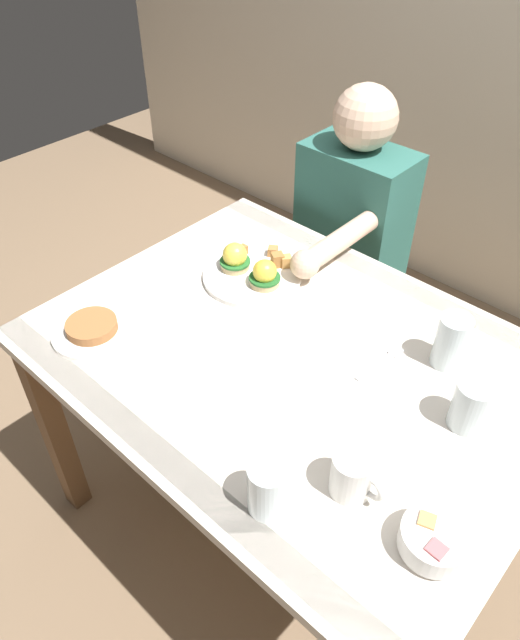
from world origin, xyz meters
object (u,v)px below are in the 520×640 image
at_px(fork, 382,361).
at_px(side_plate, 92,329).
at_px(coffee_mug, 353,474).
at_px(water_glass_far, 470,408).
at_px(dining_table, 293,384).
at_px(water_glass_extra, 268,490).
at_px(diner_person, 347,239).
at_px(water_glass_near, 451,344).
at_px(eggs_benedict_plate, 252,271).
at_px(fruit_bowl, 434,541).

bearing_deg(fork, side_plate, -145.48).
xyz_separation_m(coffee_mug, fork, (-0.15, 0.33, -0.05)).
distance_m(water_glass_far, side_plate, 0.88).
bearing_deg(coffee_mug, side_plate, -174.46).
bearing_deg(dining_table, water_glass_extra, -56.82).
distance_m(water_glass_extra, diner_person, 1.07).
bearing_deg(water_glass_near, coffee_mug, -84.90).
relative_size(coffee_mug, water_glass_extra, 0.99).
xyz_separation_m(coffee_mug, water_glass_extra, (-0.09, -0.13, -0.00)).
xyz_separation_m(water_glass_near, diner_person, (-0.55, 0.39, -0.15)).
bearing_deg(water_glass_extra, fork, 96.72).
relative_size(coffee_mug, fork, 0.71).
relative_size(eggs_benedict_plate, coffee_mug, 2.42).
height_order(fork, side_plate, side_plate).
bearing_deg(side_plate, eggs_benedict_plate, 72.93).
bearing_deg(diner_person, water_glass_near, -34.88).
xyz_separation_m(fork, diner_person, (-0.44, 0.48, -0.09)).
height_order(eggs_benedict_plate, water_glass_near, water_glass_near).
xyz_separation_m(dining_table, coffee_mug, (0.31, -0.21, 0.16)).
bearing_deg(water_glass_extra, eggs_benedict_plate, 135.68).
height_order(water_glass_extra, side_plate, water_glass_extra).
relative_size(fork, water_glass_far, 1.37).
bearing_deg(water_glass_far, water_glass_extra, -112.52).
xyz_separation_m(water_glass_far, side_plate, (-0.80, -0.36, -0.04)).
height_order(dining_table, fruit_bowl, fruit_bowl).
bearing_deg(fork, diner_person, 132.59).
height_order(dining_table, water_glass_near, water_glass_near).
height_order(water_glass_near, diner_person, diner_person).
bearing_deg(fruit_bowl, coffee_mug, 179.21).
distance_m(fork, diner_person, 0.66).
distance_m(fruit_bowl, water_glass_extra, 0.30).
height_order(eggs_benedict_plate, water_glass_extra, water_glass_extra).
bearing_deg(dining_table, water_glass_near, 37.84).
bearing_deg(coffee_mug, water_glass_near, 95.10).
relative_size(water_glass_far, water_glass_extra, 1.01).
distance_m(fruit_bowl, water_glass_far, 0.31).
height_order(coffee_mug, water_glass_extra, water_glass_extra).
bearing_deg(water_glass_extra, dining_table, 123.18).
xyz_separation_m(fork, water_glass_extra, (0.05, -0.46, 0.05)).
relative_size(fruit_bowl, diner_person, 0.11).
bearing_deg(fruit_bowl, diner_person, 133.25).
xyz_separation_m(dining_table, water_glass_extra, (0.22, -0.34, 0.16)).
xyz_separation_m(side_plate, diner_person, (0.13, 0.88, -0.10)).
bearing_deg(water_glass_near, water_glass_extra, -95.65).
height_order(water_glass_far, water_glass_extra, water_glass_far).
xyz_separation_m(water_glass_far, water_glass_extra, (-0.17, -0.42, 0.00)).
distance_m(dining_table, water_glass_near, 0.39).
relative_size(dining_table, diner_person, 1.05).
xyz_separation_m(coffee_mug, water_glass_far, (0.08, 0.29, -0.00)).
bearing_deg(diner_person, dining_table, -65.26).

